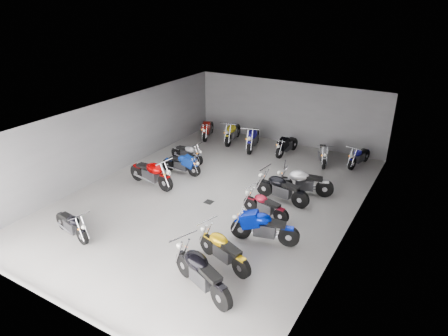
% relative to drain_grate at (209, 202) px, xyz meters
% --- Properties ---
extents(ground, '(14.00, 14.00, 0.00)m').
position_rel_drain_grate_xyz_m(ground, '(0.00, 0.50, -0.01)').
color(ground, '#9D9A95').
rests_on(ground, ground).
extents(wall_back, '(10.00, 0.10, 3.20)m').
position_rel_drain_grate_xyz_m(wall_back, '(0.00, 7.50, 1.59)').
color(wall_back, slate).
rests_on(wall_back, ground).
extents(wall_left, '(0.10, 14.00, 3.20)m').
position_rel_drain_grate_xyz_m(wall_left, '(-5.00, 0.50, 1.59)').
color(wall_left, slate).
rests_on(wall_left, ground).
extents(wall_right, '(0.10, 14.00, 3.20)m').
position_rel_drain_grate_xyz_m(wall_right, '(5.00, 0.50, 1.59)').
color(wall_right, slate).
rests_on(wall_right, ground).
extents(ceiling, '(10.00, 14.00, 0.04)m').
position_rel_drain_grate_xyz_m(ceiling, '(0.00, 0.50, 3.21)').
color(ceiling, black).
rests_on(ceiling, wall_back).
extents(drain_grate, '(0.32, 0.32, 0.01)m').
position_rel_drain_grate_xyz_m(drain_grate, '(0.00, 0.00, 0.00)').
color(drain_grate, black).
rests_on(drain_grate, ground).
extents(motorcycle_left_a, '(1.86, 0.54, 0.82)m').
position_rel_drain_grate_xyz_m(motorcycle_left_a, '(-2.56, -4.15, 0.44)').
color(motorcycle_left_a, black).
rests_on(motorcycle_left_a, ground).
extents(motorcycle_left_d, '(2.33, 0.53, 1.02)m').
position_rel_drain_grate_xyz_m(motorcycle_left_d, '(-2.74, -0.01, 0.55)').
color(motorcycle_left_d, black).
rests_on(motorcycle_left_d, ground).
extents(motorcycle_left_e, '(1.90, 0.40, 0.83)m').
position_rel_drain_grate_xyz_m(motorcycle_left_e, '(-2.39, 1.56, 0.45)').
color(motorcycle_left_e, black).
rests_on(motorcycle_left_e, ground).
extents(motorcycle_left_f, '(1.87, 0.43, 0.82)m').
position_rel_drain_grate_xyz_m(motorcycle_left_f, '(-2.92, 2.73, 0.44)').
color(motorcycle_left_f, black).
rests_on(motorcycle_left_f, ground).
extents(motorcycle_right_a, '(2.26, 0.98, 1.04)m').
position_rel_drain_grate_xyz_m(motorcycle_right_a, '(2.44, -4.15, 0.56)').
color(motorcycle_right_a, black).
rests_on(motorcycle_right_a, ground).
extents(motorcycle_right_b, '(2.04, 0.78, 0.92)m').
position_rel_drain_grate_xyz_m(motorcycle_right_b, '(2.37, -2.91, 0.50)').
color(motorcycle_right_b, black).
rests_on(motorcycle_right_b, ground).
extents(motorcycle_right_c, '(2.17, 0.70, 0.97)m').
position_rel_drain_grate_xyz_m(motorcycle_right_c, '(2.88, -1.28, 0.52)').
color(motorcycle_right_c, black).
rests_on(motorcycle_right_c, ground).
extents(motorcycle_right_d, '(1.84, 0.46, 0.81)m').
position_rel_drain_grate_xyz_m(motorcycle_right_d, '(2.26, 0.13, 0.44)').
color(motorcycle_right_d, black).
rests_on(motorcycle_right_d, ground).
extents(motorcycle_right_e, '(2.19, 0.49, 0.96)m').
position_rel_drain_grate_xyz_m(motorcycle_right_e, '(2.31, 1.45, 0.52)').
color(motorcycle_right_e, black).
rests_on(motorcycle_right_e, ground).
extents(motorcycle_right_f, '(2.16, 0.88, 0.98)m').
position_rel_drain_grate_xyz_m(motorcycle_right_f, '(2.83, 2.39, 0.53)').
color(motorcycle_right_f, black).
rests_on(motorcycle_right_f, ground).
extents(motorcycle_back_a, '(0.81, 1.96, 0.90)m').
position_rel_drain_grate_xyz_m(motorcycle_back_a, '(-3.92, 6.04, 0.48)').
color(motorcycle_back_a, black).
rests_on(motorcycle_back_a, ground).
extents(motorcycle_back_b, '(0.64, 2.21, 0.98)m').
position_rel_drain_grate_xyz_m(motorcycle_back_b, '(-2.45, 6.13, 0.53)').
color(motorcycle_back_b, black).
rests_on(motorcycle_back_b, ground).
extents(motorcycle_back_c, '(0.77, 2.32, 1.04)m').
position_rel_drain_grate_xyz_m(motorcycle_back_c, '(-1.09, 5.82, 0.56)').
color(motorcycle_back_c, black).
rests_on(motorcycle_back_c, ground).
extents(motorcycle_back_d, '(0.44, 1.96, 0.86)m').
position_rel_drain_grate_xyz_m(motorcycle_back_d, '(0.65, 5.98, 0.47)').
color(motorcycle_back_d, black).
rests_on(motorcycle_back_d, ground).
extents(motorcycle_back_e, '(0.84, 1.86, 0.86)m').
position_rel_drain_grate_xyz_m(motorcycle_back_e, '(2.50, 5.82, 0.46)').
color(motorcycle_back_e, black).
rests_on(motorcycle_back_e, ground).
extents(motorcycle_back_f, '(0.57, 1.85, 0.83)m').
position_rel_drain_grate_xyz_m(motorcycle_back_f, '(3.99, 6.35, 0.44)').
color(motorcycle_back_f, black).
rests_on(motorcycle_back_f, ground).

